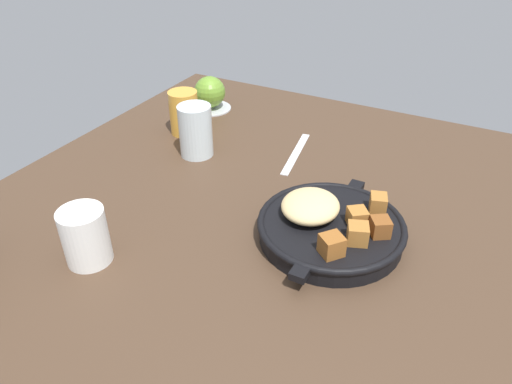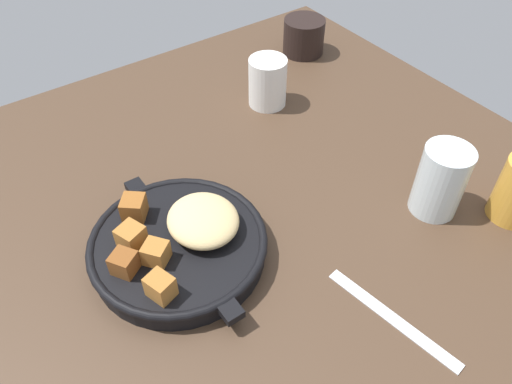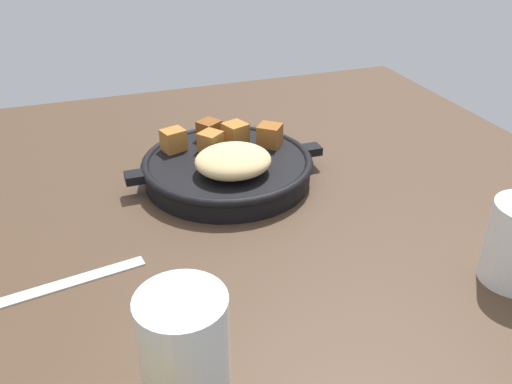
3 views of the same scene
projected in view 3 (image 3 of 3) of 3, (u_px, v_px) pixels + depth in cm
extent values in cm
cube|color=#473323|center=(233.00, 233.00, 66.36)|extent=(105.16, 103.67, 2.40)
cylinder|color=black|center=(228.00, 170.00, 74.94)|extent=(23.14, 23.14, 3.17)
torus|color=black|center=(227.00, 161.00, 74.27)|extent=(23.87, 23.87, 1.20)
cube|color=black|center=(135.00, 177.00, 70.71)|extent=(2.64, 2.40, 1.20)
cube|color=black|center=(311.00, 150.00, 78.05)|extent=(2.64, 2.40, 1.20)
ellipsoid|color=#DBBC7F|center=(233.00, 161.00, 70.01)|extent=(10.14, 9.37, 3.51)
cube|color=#A86B2D|center=(235.00, 133.00, 78.32)|extent=(3.91, 3.92, 3.03)
cube|color=#A86B2D|center=(211.00, 142.00, 76.03)|extent=(4.03, 4.01, 2.81)
cube|color=#A86B2D|center=(174.00, 140.00, 76.12)|extent=(3.76, 3.44, 3.11)
cube|color=#935623|center=(270.00, 135.00, 77.51)|extent=(4.35, 4.34, 3.15)
cube|color=brown|center=(209.00, 130.00, 79.46)|extent=(3.94, 3.92, 2.88)
cube|color=silver|center=(56.00, 286.00, 55.48)|extent=(18.73, 4.55, 0.36)
cylinder|color=silver|center=(185.00, 354.00, 40.49)|extent=(6.92, 6.92, 10.92)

